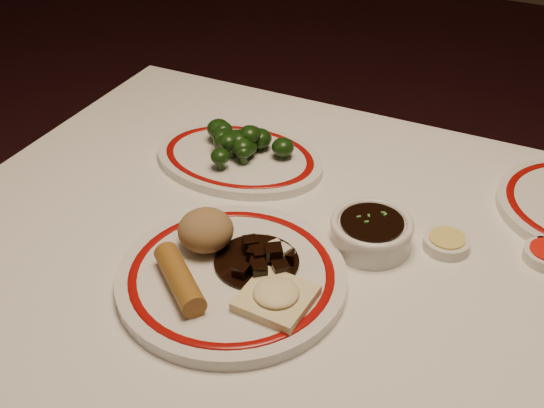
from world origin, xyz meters
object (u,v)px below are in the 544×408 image
(broccoli_pile, at_px, (238,140))
(soy_bowl, at_px, (371,234))
(dining_table, at_px, (332,323))
(rice_mound, at_px, (206,230))
(stirfry_heap, at_px, (261,259))
(broccoli_plate, at_px, (239,158))
(fried_wonton, at_px, (276,296))
(spring_roll, at_px, (179,278))
(main_plate, at_px, (232,277))

(broccoli_pile, bearing_deg, soy_bowl, -23.53)
(dining_table, distance_m, soy_bowl, 0.14)
(rice_mound, height_order, stirfry_heap, rice_mound)
(dining_table, distance_m, broccoli_plate, 0.33)
(soy_bowl, bearing_deg, rice_mound, -148.16)
(broccoli_plate, xyz_separation_m, broccoli_pile, (-0.00, 0.01, 0.03))
(broccoli_plate, relative_size, broccoli_pile, 1.84)
(dining_table, relative_size, fried_wonton, 13.56)
(stirfry_heap, xyz_separation_m, broccoli_plate, (-0.16, 0.23, -0.02))
(broccoli_plate, bearing_deg, rice_mound, -72.35)
(broccoli_plate, relative_size, soy_bowl, 2.59)
(rice_mound, relative_size, spring_roll, 0.65)
(spring_roll, relative_size, fried_wonton, 1.31)
(rice_mound, xyz_separation_m, broccoli_plate, (-0.07, 0.23, -0.04))
(rice_mound, xyz_separation_m, broccoli_pile, (-0.08, 0.24, -0.01))
(spring_roll, bearing_deg, broccoli_pile, 55.05)
(fried_wonton, bearing_deg, soy_bowl, 71.13)
(main_plate, bearing_deg, broccoli_plate, 116.22)
(fried_wonton, distance_m, broccoli_pile, 0.36)
(main_plate, distance_m, broccoli_plate, 0.29)
(main_plate, relative_size, soy_bowl, 3.15)
(main_plate, bearing_deg, stirfry_heap, 48.23)
(dining_table, xyz_separation_m, spring_roll, (-0.16, -0.13, 0.13))
(main_plate, distance_m, spring_roll, 0.07)
(main_plate, bearing_deg, fried_wonton, -17.89)
(dining_table, relative_size, broccoli_plate, 4.11)
(dining_table, bearing_deg, broccoli_plate, 142.47)
(fried_wonton, bearing_deg, spring_roll, -166.37)
(stirfry_heap, height_order, broccoli_plate, stirfry_heap)
(main_plate, relative_size, rice_mound, 4.71)
(spring_roll, bearing_deg, dining_table, -11.44)
(dining_table, bearing_deg, soy_bowl, 74.85)
(rice_mound, xyz_separation_m, soy_bowl, (0.19, 0.12, -0.02))
(dining_table, bearing_deg, fried_wonton, -111.65)
(broccoli_plate, bearing_deg, spring_roll, -74.88)
(soy_bowl, bearing_deg, stirfry_heap, -131.55)
(spring_roll, height_order, fried_wonton, spring_roll)
(fried_wonton, distance_m, soy_bowl, 0.19)
(spring_roll, bearing_deg, rice_mound, 47.68)
(rice_mound, relative_size, fried_wonton, 0.85)
(soy_bowl, bearing_deg, fried_wonton, -108.87)
(rice_mound, bearing_deg, stirfry_heap, -1.92)
(fried_wonton, height_order, broccoli_plate, fried_wonton)
(stirfry_heap, bearing_deg, rice_mound, 178.08)
(stirfry_heap, bearing_deg, spring_roll, -130.46)
(rice_mound, distance_m, broccoli_plate, 0.24)
(fried_wonton, xyz_separation_m, broccoli_pile, (-0.21, 0.30, 0.01))
(rice_mound, xyz_separation_m, stirfry_heap, (0.08, -0.00, -0.02))
(spring_roll, distance_m, soy_bowl, 0.27)
(fried_wonton, height_order, broccoli_pile, broccoli_pile)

